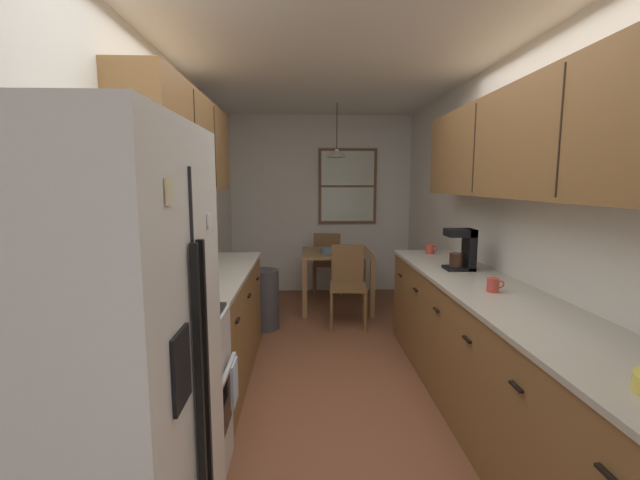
% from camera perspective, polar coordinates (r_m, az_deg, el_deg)
% --- Properties ---
extents(ground_plane, '(12.00, 12.00, 0.00)m').
position_cam_1_polar(ground_plane, '(3.87, 1.76, -16.59)').
color(ground_plane, brown).
extents(wall_left, '(0.10, 9.00, 2.55)m').
position_cam_1_polar(wall_left, '(3.70, -19.53, 2.34)').
color(wall_left, white).
rests_on(wall_left, ground).
extents(wall_right, '(0.10, 9.00, 2.55)m').
position_cam_1_polar(wall_right, '(3.88, 22.19, 2.45)').
color(wall_right, white).
rests_on(wall_right, ground).
extents(wall_back, '(4.40, 0.10, 2.55)m').
position_cam_1_polar(wall_back, '(6.18, 0.11, 4.81)').
color(wall_back, white).
rests_on(wall_back, ground).
extents(ceiling_slab, '(4.40, 9.00, 0.08)m').
position_cam_1_polar(ceiling_slab, '(3.66, 1.95, 23.52)').
color(ceiling_slab, white).
extents(refrigerator, '(0.72, 0.82, 1.79)m').
position_cam_1_polar(refrigerator, '(1.66, -28.61, -18.30)').
color(refrigerator, white).
rests_on(refrigerator, ground).
extents(stove_range, '(0.66, 0.61, 1.10)m').
position_cam_1_polar(stove_range, '(2.46, -20.83, -19.96)').
color(stove_range, silver).
rests_on(stove_range, ground).
extents(microwave_over_range, '(0.39, 0.61, 0.31)m').
position_cam_1_polar(microwave_over_range, '(2.23, -25.13, 8.80)').
color(microwave_over_range, white).
extents(counter_left, '(0.64, 1.84, 0.90)m').
position_cam_1_polar(counter_left, '(3.56, -14.52, -11.23)').
color(counter_left, brown).
rests_on(counter_left, ground).
extents(upper_cabinets_left, '(0.33, 1.92, 0.71)m').
position_cam_1_polar(upper_cabinets_left, '(3.37, -17.94, 12.34)').
color(upper_cabinets_left, brown).
extents(counter_right, '(0.64, 3.42, 0.90)m').
position_cam_1_polar(counter_right, '(3.08, 22.68, -14.68)').
color(counter_right, brown).
rests_on(counter_right, ground).
extents(upper_cabinets_right, '(0.33, 3.10, 0.68)m').
position_cam_1_polar(upper_cabinets_right, '(2.89, 27.16, 11.79)').
color(upper_cabinets_right, brown).
extents(dining_table, '(0.86, 0.84, 0.73)m').
position_cam_1_polar(dining_table, '(5.33, 2.21, -2.82)').
color(dining_table, olive).
rests_on(dining_table, ground).
extents(dining_chair_near, '(0.43, 0.43, 0.90)m').
position_cam_1_polar(dining_chair_near, '(4.74, 3.79, -5.59)').
color(dining_chair_near, brown).
rests_on(dining_chair_near, ground).
extents(dining_chair_far, '(0.43, 0.43, 0.90)m').
position_cam_1_polar(dining_chair_far, '(5.96, 0.97, -2.81)').
color(dining_chair_far, brown).
rests_on(dining_chair_far, ground).
extents(pendant_light, '(0.25, 0.25, 0.64)m').
position_cam_1_polar(pendant_light, '(5.25, 2.29, 11.75)').
color(pendant_light, black).
extents(back_window, '(0.84, 0.05, 1.08)m').
position_cam_1_polar(back_window, '(6.13, 3.75, 7.29)').
color(back_window, brown).
extents(trash_bin, '(0.34, 0.34, 0.66)m').
position_cam_1_polar(trash_bin, '(4.69, -7.71, -7.98)').
color(trash_bin, '#3F3F42').
rests_on(trash_bin, ground).
extents(storage_canister, '(0.13, 0.13, 0.16)m').
position_cam_1_polar(storage_canister, '(2.83, -17.60, -5.16)').
color(storage_canister, red).
rests_on(storage_canister, counter_left).
extents(dish_towel, '(0.02, 0.16, 0.24)m').
position_cam_1_polar(dish_towel, '(2.50, -11.55, -18.40)').
color(dish_towel, silver).
extents(coffee_maker, '(0.22, 0.18, 0.33)m').
position_cam_1_polar(coffee_maker, '(3.56, 18.87, -1.10)').
color(coffee_maker, black).
rests_on(coffee_maker, counter_right).
extents(mug_by_coffeemaker, '(0.11, 0.08, 0.09)m').
position_cam_1_polar(mug_by_coffeemaker, '(2.93, 22.47, -5.66)').
color(mug_by_coffeemaker, '#BF3F33').
rests_on(mug_by_coffeemaker, counter_right).
extents(mug_spare, '(0.12, 0.08, 0.10)m').
position_cam_1_polar(mug_spare, '(4.29, 14.70, -1.16)').
color(mug_spare, '#BF3F33').
rests_on(mug_spare, counter_right).
extents(table_serving_bowl, '(0.18, 0.18, 0.06)m').
position_cam_1_polar(table_serving_bowl, '(5.22, 1.05, -1.40)').
color(table_serving_bowl, '#4C7299').
rests_on(table_serving_bowl, dining_table).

